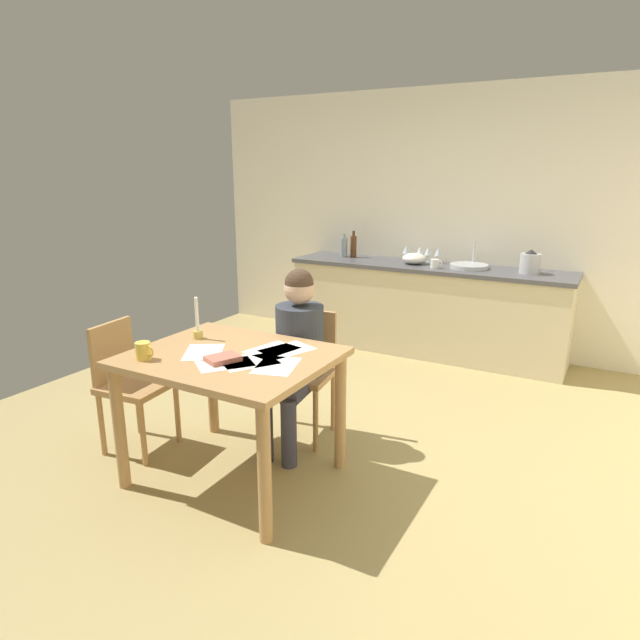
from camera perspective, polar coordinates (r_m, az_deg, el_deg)
ground_plane at (r=3.86m, az=-0.34°, el=-12.87°), size 5.20×5.20×0.04m
wall_back at (r=5.83m, az=12.49°, el=10.05°), size 5.20×0.12×2.60m
kitchen_counter at (r=5.63m, az=10.92°, el=1.18°), size 2.77×0.64×0.90m
dining_table at (r=3.23m, az=-9.24°, el=-5.59°), size 1.13×0.94×0.79m
chair_at_table at (r=3.79m, az=-1.57°, el=-5.00°), size 0.45×0.45×0.87m
person_seated at (r=3.60m, az=-2.54°, el=-2.92°), size 0.38×0.62×1.19m
chair_side_empty at (r=3.81m, az=-19.28°, el=-5.96°), size 0.44×0.44×0.86m
coffee_mug at (r=3.20m, az=-17.95°, el=-3.08°), size 0.12×0.08×0.10m
candlestick at (r=3.50m, az=-12.66°, el=-0.73°), size 0.06×0.06×0.27m
book_magazine at (r=3.07m, az=-10.11°, el=-4.00°), size 0.19×0.22×0.03m
paper_letter at (r=3.23m, az=-5.04°, el=-3.13°), size 0.27×0.34×0.00m
paper_bill at (r=3.25m, az=-12.04°, el=-3.30°), size 0.33×0.36×0.00m
paper_envelope at (r=3.22m, az=-3.45°, el=-3.12°), size 0.30×0.35×0.00m
paper_receipt at (r=3.04m, az=-9.90°, el=-4.49°), size 0.35×0.36×0.00m
paper_notice at (r=3.04m, az=-7.35°, el=-4.39°), size 0.34×0.36×0.00m
paper_flyer at (r=2.97m, az=-4.56°, el=-4.77°), size 0.28×0.34×0.00m
sink_unit at (r=5.43m, az=15.31°, el=5.47°), size 0.36×0.36×0.24m
bottle_oil at (r=5.93m, az=2.50°, el=7.64°), size 0.08×0.08×0.25m
bottle_vinegar at (r=5.91m, az=3.51°, el=7.71°), size 0.07×0.07×0.28m
mixing_bowl at (r=5.56m, az=9.81°, el=6.35°), size 0.24×0.24×0.11m
stovetop_kettle at (r=5.31m, az=21.10°, el=5.60°), size 0.18×0.18×0.22m
wine_glass_near_sink at (r=5.65m, az=12.23°, el=6.92°), size 0.07×0.07×0.15m
wine_glass_by_kettle at (r=5.68m, az=11.20°, el=7.02°), size 0.07×0.07×0.15m
wine_glass_back_left at (r=5.71m, az=10.37°, el=7.10°), size 0.07×0.07×0.15m
wine_glass_back_right at (r=5.75m, az=8.98°, el=7.23°), size 0.07×0.07×0.15m
teacup_on_counter at (r=5.35m, az=11.92°, el=5.77°), size 0.11×0.08×0.09m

